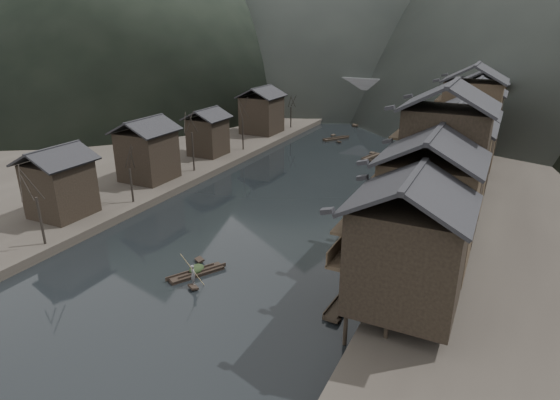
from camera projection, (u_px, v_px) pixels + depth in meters
The scene contains 12 objects.
water at pixel (243, 244), 46.91m from camera, with size 300.00×300.00×0.00m, color black.
left_bank at pixel (194, 129), 94.68m from camera, with size 40.00×200.00×1.20m, color #2D2823.
stilt_houses at pixel (460, 136), 52.87m from camera, with size 9.00×67.60×16.41m.
left_houses at pixel (192, 130), 70.22m from camera, with size 8.10×53.20×8.73m.
bare_trees at pixel (198, 131), 65.66m from camera, with size 3.95×61.74×7.91m.
moored_sampans at pixel (405, 203), 57.18m from camera, with size 3.37×55.22×0.47m.
midriver_boats at pixel (355, 138), 89.33m from camera, with size 12.90×30.79×0.45m.
stone_bridge at pixel (405, 97), 105.44m from camera, with size 40.00×6.00×9.00m.
hero_sampan at pixel (196, 273), 41.16m from camera, with size 3.45×5.17×0.44m.
cargo_heap at pixel (196, 265), 41.18m from camera, with size 1.19×1.56×0.72m, color black.
boatman at pixel (193, 272), 38.99m from camera, with size 0.66×0.43×1.81m, color #505053.
bamboo_pole at pixel (193, 241), 37.87m from camera, with size 0.06×0.06×4.52m, color #8C7A51.
Camera 1 is at (21.98, -36.28, 20.84)m, focal length 30.00 mm.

